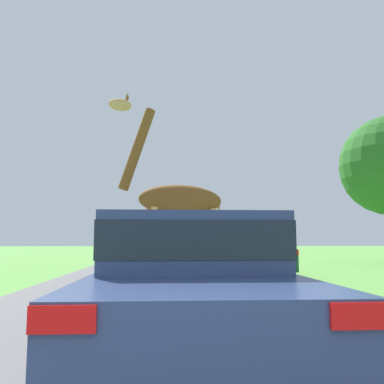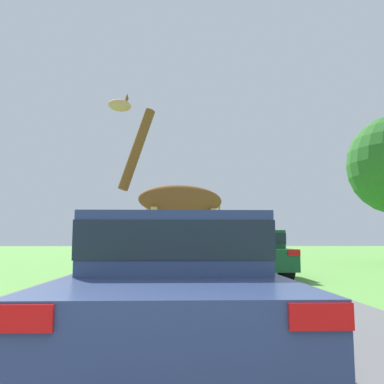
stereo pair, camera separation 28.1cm
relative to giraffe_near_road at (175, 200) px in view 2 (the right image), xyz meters
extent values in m
cube|color=#5B5B5E|center=(-0.07, 20.72, -2.14)|extent=(6.94, 120.00, 0.00)
cylinder|color=tan|center=(-0.50, -0.44, -1.18)|extent=(0.15, 0.15, 1.92)
cylinder|color=#2D2319|center=(-0.50, -0.44, -2.09)|extent=(0.20, 0.20, 0.09)
cylinder|color=tan|center=(-0.66, 0.06, -1.18)|extent=(0.15, 0.15, 1.92)
cylinder|color=#2D2319|center=(-0.66, 0.06, -2.09)|extent=(0.20, 0.20, 0.09)
cylinder|color=tan|center=(0.95, 0.03, -1.18)|extent=(0.15, 0.15, 1.92)
cylinder|color=#2D2319|center=(0.95, 0.03, -2.09)|extent=(0.20, 0.20, 0.09)
cylinder|color=tan|center=(0.79, 0.53, -1.18)|extent=(0.15, 0.15, 1.92)
cylinder|color=#2D2319|center=(0.79, 0.53, -2.09)|extent=(0.20, 0.20, 0.09)
ellipsoid|color=brown|center=(0.14, 0.05, -0.01)|extent=(2.27, 1.25, 0.77)
cylinder|color=brown|center=(-0.95, -0.31, 1.21)|extent=(0.92, 0.51, 2.09)
ellipsoid|color=tan|center=(-1.37, -0.44, 2.26)|extent=(0.61, 0.40, 0.30)
cylinder|color=tan|center=(1.13, 0.36, -0.54)|extent=(0.05, 0.05, 1.06)
cone|color=brown|center=(-1.19, -0.45, 2.49)|extent=(0.07, 0.07, 0.16)
cone|color=brown|center=(-1.23, -0.33, 2.49)|extent=(0.07, 0.07, 0.16)
cube|color=navy|center=(0.04, -5.54, -1.61)|extent=(1.88, 4.73, 0.58)
cube|color=navy|center=(0.04, -5.54, -1.03)|extent=(1.69, 2.13, 0.57)
cube|color=#19232D|center=(0.04, -5.54, -1.00)|extent=(1.71, 2.15, 0.34)
cube|color=red|center=(-0.73, -7.92, -1.40)|extent=(0.34, 0.03, 0.14)
cube|color=red|center=(0.81, -7.92, -1.40)|extent=(0.34, 0.03, 0.14)
cylinder|color=black|center=(-0.71, -4.12, -1.85)|extent=(0.38, 0.57, 0.57)
cylinder|color=black|center=(0.79, -4.12, -1.85)|extent=(0.38, 0.57, 0.57)
cylinder|color=black|center=(-0.71, -6.96, -1.85)|extent=(0.38, 0.57, 0.57)
cylinder|color=black|center=(0.79, -6.96, -1.85)|extent=(0.38, 0.57, 0.57)
cube|color=gray|center=(-0.70, 7.69, -1.60)|extent=(1.72, 4.79, 0.56)
cube|color=gray|center=(-0.70, 7.69, -1.08)|extent=(1.55, 2.16, 0.47)
cube|color=#19232D|center=(-0.70, 7.69, -1.06)|extent=(1.57, 2.18, 0.28)
cube|color=red|center=(-1.41, 5.29, -1.40)|extent=(0.31, 0.03, 0.13)
cube|color=red|center=(0.00, 5.29, -1.40)|extent=(0.31, 0.03, 0.13)
cylinder|color=black|center=(-1.39, 9.13, -1.83)|extent=(0.34, 0.62, 0.62)
cylinder|color=black|center=(-0.02, 9.13, -1.83)|extent=(0.34, 0.62, 0.62)
cylinder|color=black|center=(-1.39, 6.26, -1.83)|extent=(0.34, 0.62, 0.62)
cylinder|color=black|center=(-0.02, 6.26, -1.83)|extent=(0.34, 0.62, 0.62)
cube|color=silver|center=(1.10, 16.11, -1.55)|extent=(1.96, 4.73, 0.64)
cube|color=silver|center=(1.10, 16.11, -1.01)|extent=(1.77, 2.13, 0.43)
cube|color=#19232D|center=(1.10, 16.11, -0.99)|extent=(1.79, 2.15, 0.26)
cube|color=red|center=(0.29, 13.73, -1.32)|extent=(0.35, 0.03, 0.15)
cube|color=red|center=(1.90, 13.73, -1.32)|extent=(0.35, 0.03, 0.15)
cylinder|color=black|center=(0.31, 17.53, -1.82)|extent=(0.39, 0.64, 0.64)
cylinder|color=black|center=(1.88, 17.53, -1.82)|extent=(0.39, 0.64, 0.64)
cylinder|color=black|center=(0.31, 14.69, -1.82)|extent=(0.39, 0.64, 0.64)
cylinder|color=black|center=(1.88, 14.69, -1.82)|extent=(0.39, 0.64, 0.64)
cube|color=#144C28|center=(2.44, 2.87, -1.56)|extent=(1.86, 3.97, 0.62)
cube|color=#144C28|center=(2.44, 2.87, -0.98)|extent=(1.67, 1.79, 0.55)
cube|color=#19232D|center=(2.44, 2.87, -0.95)|extent=(1.69, 1.80, 0.33)
cube|color=red|center=(1.67, 0.88, -1.34)|extent=(0.33, 0.03, 0.15)
cube|color=red|center=(3.20, 0.88, -1.34)|extent=(0.33, 0.03, 0.15)
cylinder|color=black|center=(1.69, 4.06, -1.82)|extent=(0.37, 0.63, 0.63)
cylinder|color=black|center=(3.18, 4.06, -1.82)|extent=(0.37, 0.63, 0.63)
cylinder|color=black|center=(1.69, 1.68, -1.82)|extent=(0.37, 0.63, 0.63)
cylinder|color=black|center=(3.18, 1.68, -1.82)|extent=(0.37, 0.63, 0.63)
camera|label=1|loc=(-0.21, -10.05, -1.01)|focal=38.00mm
camera|label=2|loc=(0.07, -10.06, -1.01)|focal=38.00mm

